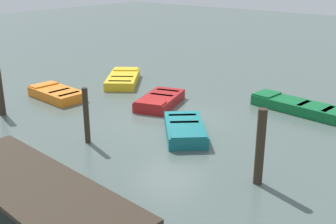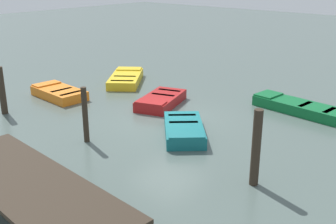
{
  "view_description": "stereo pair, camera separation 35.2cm",
  "coord_description": "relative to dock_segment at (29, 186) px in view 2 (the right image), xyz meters",
  "views": [
    {
      "loc": [
        -9.24,
        11.17,
        5.42
      ],
      "look_at": [
        0.0,
        0.0,
        0.35
      ],
      "focal_mm": 44.46,
      "sensor_mm": 36.0,
      "label": 1
    },
    {
      "loc": [
        -9.51,
        10.94,
        5.42
      ],
      "look_at": [
        0.0,
        0.0,
        0.35
      ],
      "focal_mm": 44.46,
      "sensor_mm": 36.0,
      "label": 2
    }
  ],
  "objects": [
    {
      "name": "ground_plane",
      "position": [
        1.86,
        -6.82,
        -0.85
      ],
      "size": [
        80.0,
        80.0,
        0.0
      ],
      "primitive_type": "plane",
      "color": "#4C5B56"
    },
    {
      "name": "mooring_piling_mid_right",
      "position": [
        7.24,
        -3.27,
        0.08
      ],
      "size": [
        0.25,
        0.25,
        1.86
      ],
      "primitive_type": "cylinder",
      "color": "#33281E",
      "rests_on": "ground_plane"
    },
    {
      "name": "rowboat_teal",
      "position": [
        0.54,
        -6.12,
        -0.63
      ],
      "size": [
        2.73,
        2.8,
        0.46
      ],
      "rotation": [
        0.0,
        0.0,
        2.32
      ],
      "color": "#14666B",
      "rests_on": "ground_plane"
    },
    {
      "name": "rowboat_red",
      "position": [
        3.3,
        -8.03,
        -0.63
      ],
      "size": [
        2.06,
        2.9,
        0.46
      ],
      "rotation": [
        0.0,
        0.0,
        1.9
      ],
      "color": "maroon",
      "rests_on": "ground_plane"
    },
    {
      "name": "mooring_piling_center",
      "position": [
        -2.97,
        -4.7,
        0.19
      ],
      "size": [
        0.24,
        0.24,
        2.08
      ],
      "primitive_type": "cylinder",
      "color": "#33281E",
      "rests_on": "ground_plane"
    },
    {
      "name": "rowboat_yellow",
      "position": [
        6.99,
        -9.54,
        -0.63
      ],
      "size": [
        2.97,
        3.28,
        0.46
      ],
      "rotation": [
        0.0,
        0.0,
        5.37
      ],
      "color": "gold",
      "rests_on": "ground_plane"
    },
    {
      "name": "rowboat_orange",
      "position": [
        7.4,
        -5.91,
        -0.63
      ],
      "size": [
        2.69,
        1.46,
        0.46
      ],
      "rotation": [
        0.0,
        0.0,
        6.23
      ],
      "color": "orange",
      "rests_on": "ground_plane"
    },
    {
      "name": "mooring_piling_mid_left",
      "position": [
        2.61,
        -3.62,
        0.07
      ],
      "size": [
        0.18,
        0.18,
        1.85
      ],
      "primitive_type": "cylinder",
      "color": "#33281E",
      "rests_on": "ground_plane"
    },
    {
      "name": "dock_segment",
      "position": [
        0.0,
        0.0,
        0.0
      ],
      "size": [
        6.12,
        2.29,
        0.95
      ],
      "rotation": [
        0.0,
        0.0,
        -0.07
      ],
      "color": "#33281E",
      "rests_on": "ground_plane"
    },
    {
      "name": "rowboat_green",
      "position": [
        -1.33,
        -10.94,
        -0.63
      ],
      "size": [
        3.67,
        1.46,
        0.46
      ],
      "rotation": [
        0.0,
        0.0,
        6.19
      ],
      "color": "#0F602D",
      "rests_on": "ground_plane"
    }
  ]
}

